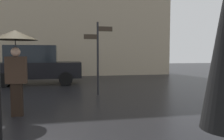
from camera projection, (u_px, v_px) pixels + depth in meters
pedestrian_with_umbrella at (15, 48)px, 5.63m from camera, size 1.07×1.07×2.15m
parked_car_left at (35, 65)px, 11.58m from camera, size 4.39×1.86×1.96m
street_signpost at (98, 51)px, 8.59m from camera, size 1.08×0.08×2.74m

